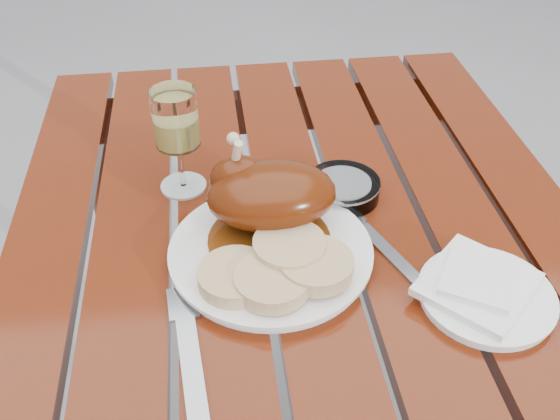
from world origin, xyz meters
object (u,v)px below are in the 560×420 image
object	(u,v)px
wine_glass	(178,142)
ashtray	(343,188)
dinner_plate	(271,253)
side_plate	(486,296)

from	to	relation	value
wine_glass	ashtray	xyz separation A→B (m)	(0.23, -0.05, -0.07)
dinner_plate	side_plate	bearing A→B (deg)	-23.23
dinner_plate	side_plate	xyz separation A→B (m)	(0.25, -0.11, -0.00)
ashtray	dinner_plate	bearing A→B (deg)	-135.56
dinner_plate	ashtray	size ratio (longest dim) A/B	2.45
wine_glass	side_plate	distance (m)	0.46
side_plate	ashtray	xyz separation A→B (m)	(-0.13, 0.23, 0.01)
dinner_plate	ashtray	xyz separation A→B (m)	(0.12, 0.12, 0.00)
dinner_plate	side_plate	size ratio (longest dim) A/B	1.61
dinner_plate	wine_glass	xyz separation A→B (m)	(-0.11, 0.17, 0.07)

